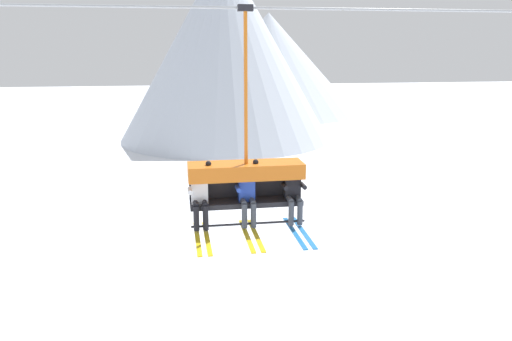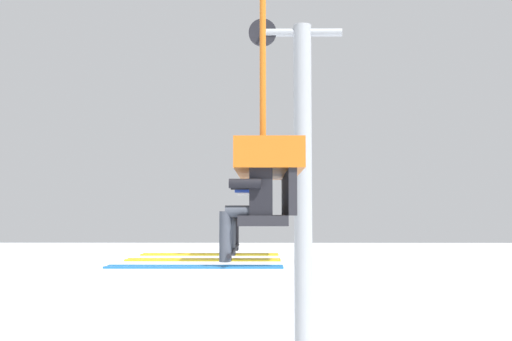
# 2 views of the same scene
# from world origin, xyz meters

# --- Properties ---
(lift_tower_near) EXTENTS (0.36, 1.88, 8.78)m
(lift_tower_near) POSITION_xyz_m (-6.58, -0.02, 4.56)
(lift_tower_near) COLOR #9EA3A8
(lift_tower_near) RESTS_ON ground_plane
(chairlift_chair) EXTENTS (2.27, 0.74, 4.12)m
(chairlift_chair) POSITION_xyz_m (-0.99, -0.73, 5.34)
(chairlift_chair) COLOR #232328
(skier_white) EXTENTS (0.48, 1.70, 1.34)m
(skier_white) POSITION_xyz_m (-1.91, -0.94, 5.02)
(skier_white) COLOR silver
(skier_blue) EXTENTS (0.48, 1.70, 1.34)m
(skier_blue) POSITION_xyz_m (-0.99, -0.94, 5.02)
(skier_blue) COLOR #2847B7
(skier_black) EXTENTS (0.46, 1.70, 1.23)m
(skier_black) POSITION_xyz_m (-0.07, -0.95, 5.00)
(skier_black) COLOR black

